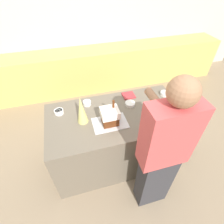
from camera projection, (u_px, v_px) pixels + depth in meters
ground_plane at (116, 155)px, 2.75m from camera, size 12.00×12.00×0.00m
wall_back at (84, 24)px, 3.53m from camera, size 8.00×0.05×2.60m
back_cabinet_block at (90, 70)px, 3.87m from camera, size 6.00×0.60×0.89m
kitchen_island at (116, 138)px, 2.45m from camera, size 1.73×0.89×0.88m
baking_tray at (110, 123)px, 2.05m from camera, size 0.40×0.27×0.01m
gingerbread_house at (110, 116)px, 1.97m from camera, size 0.20×0.18×0.30m
decorative_tree at (82, 110)px, 1.95m from camera, size 0.13×0.13×0.36m
candy_bowl_far_left at (130, 104)px, 2.28m from camera, size 0.13×0.13×0.04m
candy_bowl_center_rear at (59, 112)px, 2.16m from camera, size 0.11×0.11×0.05m
candy_bowl_behind_tray at (165, 93)px, 2.44m from camera, size 0.12×0.12×0.05m
candy_bowl_front_corner at (87, 103)px, 2.28m from camera, size 0.11×0.11×0.05m
cookbook at (129, 95)px, 2.44m from camera, size 0.16×0.15×0.02m
person at (162, 155)px, 1.68m from camera, size 0.47×0.58×1.78m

